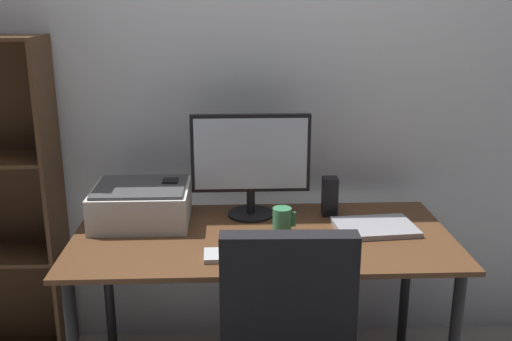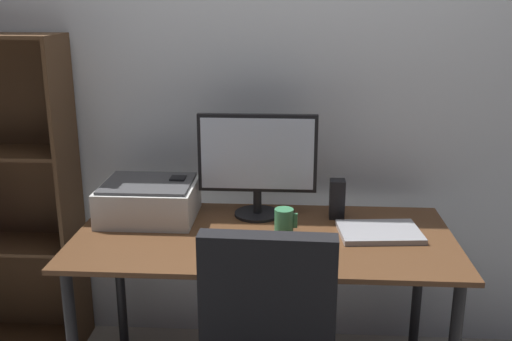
# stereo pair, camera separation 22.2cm
# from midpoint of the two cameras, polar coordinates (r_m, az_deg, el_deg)

# --- Properties ---
(back_wall) EXTENTS (6.40, 0.10, 2.60)m
(back_wall) POSITION_cam_midpoint_polar(r_m,az_deg,el_deg) (2.74, 3.70, 8.98)
(back_wall) COLOR silver
(back_wall) RESTS_ON ground
(desk) EXTENTS (1.52, 0.73, 0.74)m
(desk) POSITION_cam_midpoint_polar(r_m,az_deg,el_deg) (2.39, 3.42, -8.21)
(desk) COLOR #56351E
(desk) RESTS_ON ground
(monitor) EXTENTS (0.51, 0.20, 0.45)m
(monitor) POSITION_cam_midpoint_polar(r_m,az_deg,el_deg) (2.49, 2.68, 1.09)
(monitor) COLOR black
(monitor) RESTS_ON desk
(keyboard) EXTENTS (0.29, 0.12, 0.02)m
(keyboard) POSITION_cam_midpoint_polar(r_m,az_deg,el_deg) (2.17, 1.30, -8.21)
(keyboard) COLOR #B7BABC
(keyboard) RESTS_ON desk
(mouse) EXTENTS (0.08, 0.11, 0.03)m
(mouse) POSITION_cam_midpoint_polar(r_m,az_deg,el_deg) (2.19, 7.20, -7.87)
(mouse) COLOR black
(mouse) RESTS_ON desk
(coffee_mug) EXTENTS (0.09, 0.08, 0.11)m
(coffee_mug) POSITION_cam_midpoint_polar(r_m,az_deg,el_deg) (2.36, 5.46, -5.02)
(coffee_mug) COLOR #387F51
(coffee_mug) RESTS_ON desk
(laptop) EXTENTS (0.34, 0.26, 0.02)m
(laptop) POSITION_cam_midpoint_polar(r_m,az_deg,el_deg) (2.43, 14.52, -5.87)
(laptop) COLOR #99999E
(laptop) RESTS_ON desk
(speaker_left) EXTENTS (0.06, 0.07, 0.17)m
(speaker_left) POSITION_cam_midpoint_polar(r_m,az_deg,el_deg) (2.56, -5.10, -2.51)
(speaker_left) COLOR black
(speaker_left) RESTS_ON desk
(speaker_right) EXTENTS (0.06, 0.07, 0.17)m
(speaker_right) POSITION_cam_midpoint_polar(r_m,az_deg,el_deg) (2.55, 10.38, -2.79)
(speaker_right) COLOR black
(speaker_right) RESTS_ON desk
(printer) EXTENTS (0.40, 0.34, 0.16)m
(printer) POSITION_cam_midpoint_polar(r_m,az_deg,el_deg) (2.54, -7.94, -2.91)
(printer) COLOR silver
(printer) RESTS_ON desk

